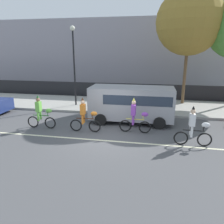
# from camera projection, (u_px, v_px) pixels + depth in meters

# --- Properties ---
(ground_plane) EXTENTS (80.00, 80.00, 0.00)m
(ground_plane) POSITION_uv_depth(u_px,v_px,m) (105.00, 137.00, 11.26)
(ground_plane) COLOR #4C4C4F
(road_centre_line) EXTENTS (36.00, 0.14, 0.01)m
(road_centre_line) POSITION_uv_depth(u_px,v_px,m) (103.00, 140.00, 10.78)
(road_centre_line) COLOR beige
(road_centre_line) RESTS_ON ground
(sidewalk_curb) EXTENTS (60.00, 5.00, 0.15)m
(sidewalk_curb) POSITION_uv_depth(u_px,v_px,m) (123.00, 105.00, 17.38)
(sidewalk_curb) COLOR #9E9B93
(sidewalk_curb) RESTS_ON ground
(fence_line) EXTENTS (40.00, 0.08, 1.40)m
(fence_line) POSITION_uv_depth(u_px,v_px,m) (127.00, 91.00, 19.95)
(fence_line) COLOR black
(fence_line) RESTS_ON ground
(building_backdrop) EXTENTS (28.00, 8.00, 7.69)m
(building_backdrop) POSITION_uv_depth(u_px,v_px,m) (110.00, 54.00, 27.81)
(building_backdrop) COLOR #99939E
(building_backdrop) RESTS_ON ground
(parade_cyclist_lime) EXTENTS (1.72, 0.50, 1.92)m
(parade_cyclist_lime) POSITION_uv_depth(u_px,v_px,m) (41.00, 114.00, 12.31)
(parade_cyclist_lime) COLOR black
(parade_cyclist_lime) RESTS_ON ground
(parade_cyclist_orange) EXTENTS (1.72, 0.50, 1.92)m
(parade_cyclist_orange) POSITION_uv_depth(u_px,v_px,m) (85.00, 117.00, 11.75)
(parade_cyclist_orange) COLOR black
(parade_cyclist_orange) RESTS_ON ground
(parade_cyclist_purple) EXTENTS (1.72, 0.50, 1.92)m
(parade_cyclist_purple) POSITION_uv_depth(u_px,v_px,m) (135.00, 118.00, 11.62)
(parade_cyclist_purple) COLOR black
(parade_cyclist_purple) RESTS_ON ground
(parade_cyclist_zebra) EXTENTS (1.72, 0.50, 1.92)m
(parade_cyclist_zebra) POSITION_uv_depth(u_px,v_px,m) (194.00, 129.00, 9.99)
(parade_cyclist_zebra) COLOR black
(parade_cyclist_zebra) RESTS_ON ground
(parked_van_grey) EXTENTS (5.00, 2.22, 2.18)m
(parked_van_grey) POSITION_uv_depth(u_px,v_px,m) (133.00, 102.00, 13.26)
(parked_van_grey) COLOR #99999E
(parked_van_grey) RESTS_ON ground
(street_lamp_post) EXTENTS (0.36, 0.36, 5.86)m
(street_lamp_post) POSITION_uv_depth(u_px,v_px,m) (74.00, 55.00, 16.16)
(street_lamp_post) COLOR black
(street_lamp_post) RESTS_ON sidewalk_curb
(street_tree_near_lamp) EXTENTS (4.91, 4.91, 8.64)m
(street_tree_near_lamp) POSITION_uv_depth(u_px,v_px,m) (189.00, 22.00, 16.09)
(street_tree_near_lamp) COLOR brown
(street_tree_near_lamp) RESTS_ON sidewalk_curb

